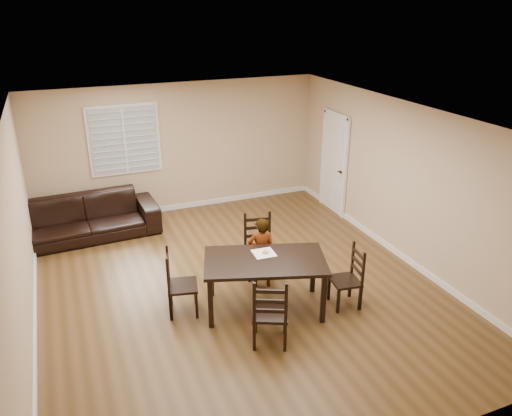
# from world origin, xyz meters

# --- Properties ---
(ground) EXTENTS (7.00, 7.00, 0.00)m
(ground) POSITION_xyz_m (0.00, 0.00, 0.00)
(ground) COLOR brown
(ground) RESTS_ON ground
(room) EXTENTS (6.04, 7.04, 2.72)m
(room) POSITION_xyz_m (0.04, 0.18, 1.81)
(room) COLOR tan
(room) RESTS_ON ground
(dining_table) EXTENTS (1.94, 1.45, 0.81)m
(dining_table) POSITION_xyz_m (0.16, -0.69, 0.72)
(dining_table) COLOR black
(dining_table) RESTS_ON ground
(chair_near) EXTENTS (0.55, 0.52, 1.04)m
(chair_near) POSITION_xyz_m (0.48, 0.35, 0.47)
(chair_near) COLOR black
(chair_near) RESTS_ON ground
(chair_far) EXTENTS (0.59, 0.58, 1.01)m
(chair_far) POSITION_xyz_m (-0.14, -1.55, 0.46)
(chair_far) COLOR black
(chair_far) RESTS_ON ground
(chair_left) EXTENTS (0.51, 0.53, 0.99)m
(chair_left) POSITION_xyz_m (-1.09, -0.30, 0.45)
(chair_left) COLOR black
(chair_left) RESTS_ON ground
(chair_right) EXTENTS (0.45, 0.48, 0.94)m
(chair_right) POSITION_xyz_m (1.39, -1.08, 0.43)
(chair_right) COLOR black
(chair_right) RESTS_ON ground
(child) EXTENTS (0.48, 0.37, 1.17)m
(child) POSITION_xyz_m (0.35, -0.10, 0.59)
(child) COLOR gray
(child) RESTS_ON ground
(napkin) EXTENTS (0.32, 0.32, 0.00)m
(napkin) POSITION_xyz_m (0.22, -0.51, 0.81)
(napkin) COLOR white
(napkin) RESTS_ON dining_table
(donut) EXTENTS (0.10, 0.10, 0.04)m
(donut) POSITION_xyz_m (0.24, -0.52, 0.83)
(donut) COLOR #DC8C4F
(donut) RESTS_ON napkin
(sofa) EXTENTS (2.70, 1.16, 0.78)m
(sofa) POSITION_xyz_m (-2.04, 2.79, 0.39)
(sofa) COLOR black
(sofa) RESTS_ON ground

